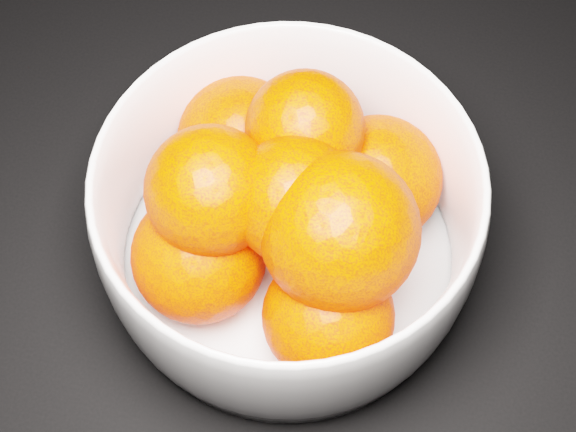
# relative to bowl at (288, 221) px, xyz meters

# --- Properties ---
(ground) EXTENTS (3.00, 3.00, 0.00)m
(ground) POSITION_rel_bowl_xyz_m (-0.24, 0.11, -0.06)
(ground) COLOR black
(ground) RESTS_ON ground
(bowl) EXTENTS (0.23, 0.23, 0.11)m
(bowl) POSITION_rel_bowl_xyz_m (0.00, 0.00, 0.00)
(bowl) COLOR white
(bowl) RESTS_ON ground
(orange_pile) EXTENTS (0.18, 0.19, 0.13)m
(orange_pile) POSITION_rel_bowl_xyz_m (0.00, 0.00, 0.02)
(orange_pile) COLOR #FF3000
(orange_pile) RESTS_ON bowl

